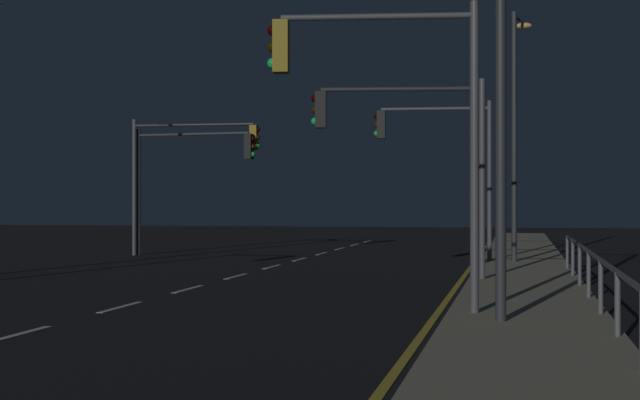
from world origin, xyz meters
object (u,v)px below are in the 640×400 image
at_px(traffic_light_mid_right, 439,148).
at_px(street_lamp_across_street, 478,53).
at_px(traffic_light_far_left, 189,157).
at_px(traffic_light_near_left, 386,95).
at_px(traffic_light_near_right, 405,137).
at_px(traffic_light_overhead_east, 190,164).
at_px(street_lamp_corner, 516,115).

relative_size(traffic_light_mid_right, street_lamp_across_street, 0.73).
relative_size(traffic_light_far_left, street_lamp_across_street, 0.72).
xyz_separation_m(traffic_light_near_left, traffic_light_near_right, (-0.52, 7.52, -0.25)).
height_order(traffic_light_overhead_east, traffic_light_near_right, traffic_light_near_right).
bearing_deg(traffic_light_near_left, traffic_light_far_left, 119.31).
relative_size(traffic_light_near_left, traffic_light_mid_right, 1.03).
distance_m(traffic_light_mid_right, street_lamp_corner, 2.78).
relative_size(traffic_light_near_left, traffic_light_near_right, 1.08).
bearing_deg(traffic_light_mid_right, traffic_light_overhead_east, 164.45).
height_order(street_lamp_corner, street_lamp_across_street, street_lamp_corner).
bearing_deg(street_lamp_corner, street_lamp_across_street, -92.03).
xyz_separation_m(traffic_light_near_right, street_lamp_corner, (2.79, 7.81, 1.20)).
relative_size(traffic_light_overhead_east, traffic_light_mid_right, 0.93).
height_order(traffic_light_near_left, traffic_light_mid_right, traffic_light_near_left).
bearing_deg(traffic_light_far_left, traffic_light_mid_right, -15.81).
distance_m(traffic_light_near_left, street_lamp_across_street, 2.01).
bearing_deg(traffic_light_overhead_east, street_lamp_across_street, -58.17).
xyz_separation_m(traffic_light_near_left, street_lamp_corner, (2.27, 15.34, 0.95)).
distance_m(traffic_light_overhead_east, traffic_light_far_left, 0.28).
xyz_separation_m(traffic_light_near_left, traffic_light_overhead_east, (-10.18, 18.20, -0.47)).
bearing_deg(traffic_light_mid_right, street_lamp_across_street, -83.06).
xyz_separation_m(traffic_light_far_left, street_lamp_across_street, (11.95, -19.20, 0.77)).
xyz_separation_m(traffic_light_overhead_east, traffic_light_mid_right, (9.88, -2.75, 0.36)).
distance_m(traffic_light_overhead_east, traffic_light_near_right, 14.40).
relative_size(traffic_light_near_right, street_lamp_across_street, 0.69).
xyz_separation_m(traffic_light_near_left, street_lamp_across_street, (1.70, -0.93, 0.56)).
height_order(traffic_light_overhead_east, street_lamp_corner, street_lamp_corner).
distance_m(traffic_light_near_left, traffic_light_far_left, 20.95).
bearing_deg(traffic_light_far_left, traffic_light_near_right, -47.82).
bearing_deg(traffic_light_mid_right, traffic_light_near_right, -91.63).
bearing_deg(traffic_light_overhead_east, traffic_light_mid_right, -15.55).
bearing_deg(traffic_light_near_right, traffic_light_near_left, -86.03).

